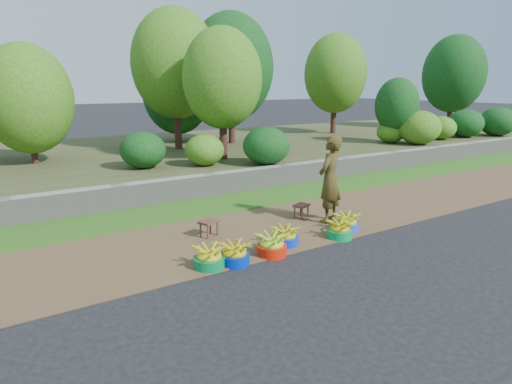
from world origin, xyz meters
TOP-DOWN VIEW (x-y plane):
  - ground_plane at (0.00, 0.00)m, footprint 120.00×120.00m
  - dirt_shoulder at (0.00, 1.25)m, footprint 80.00×2.50m
  - grass_verge at (0.00, 3.25)m, footprint 80.00×1.50m
  - retaining_wall at (0.00, 4.10)m, footprint 80.00×0.35m
  - earth_bank at (0.00, 9.00)m, footprint 80.00×10.00m
  - vegetation at (1.01, 8.21)m, footprint 35.01×8.13m
  - basin_a at (-1.93, 0.23)m, footprint 0.47×0.47m
  - basin_b at (-1.54, 0.15)m, footprint 0.47×0.47m
  - basin_c at (-0.86, 0.14)m, footprint 0.49×0.49m
  - basin_d at (-0.42, 0.37)m, footprint 0.45×0.45m
  - basin_e at (0.61, 0.14)m, footprint 0.45×0.45m
  - basin_f at (1.00, 0.37)m, footprint 0.46×0.46m
  - stool_left at (-1.35, 1.44)m, footprint 0.40×0.36m
  - stool_right at (0.74, 1.42)m, footprint 0.39×0.35m
  - vendor_woman at (1.05, 0.94)m, footprint 0.74×0.63m

SIDE VIEW (x-z plane):
  - ground_plane at x=0.00m, z-range 0.00..0.00m
  - dirt_shoulder at x=0.00m, z-range 0.00..0.02m
  - grass_verge at x=0.00m, z-range 0.00..0.04m
  - basin_e at x=0.61m, z-range -0.02..0.32m
  - basin_d at x=-0.42m, z-range -0.02..0.32m
  - basin_f at x=1.00m, z-range -0.02..0.32m
  - basin_b at x=-1.54m, z-range -0.02..0.33m
  - basin_a at x=-1.93m, z-range -0.02..0.33m
  - basin_c at x=-0.86m, z-range -0.02..0.34m
  - stool_right at x=0.74m, z-range 0.10..0.39m
  - earth_bank at x=0.00m, z-range 0.00..0.50m
  - stool_left at x=-1.35m, z-range 0.11..0.40m
  - retaining_wall at x=0.00m, z-range 0.00..0.55m
  - vendor_woman at x=1.05m, z-range 0.02..1.74m
  - vegetation at x=1.01m, z-range 0.45..5.21m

